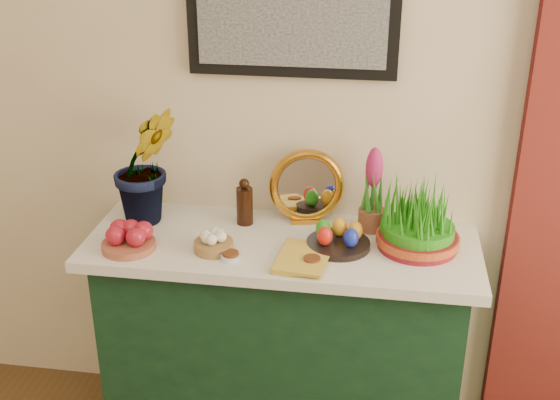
% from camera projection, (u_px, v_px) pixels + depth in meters
% --- Properties ---
extents(sideboard, '(1.30, 0.45, 0.85)m').
position_uv_depth(sideboard, '(282.00, 347.00, 2.70)').
color(sideboard, '#14381C').
rests_on(sideboard, ground).
extents(tablecloth, '(1.40, 0.55, 0.04)m').
position_uv_depth(tablecloth, '(282.00, 245.00, 2.52)').
color(tablecloth, silver).
rests_on(tablecloth, sideboard).
extents(hyacinth_green, '(0.38, 0.37, 0.59)m').
position_uv_depth(hyacinth_green, '(144.00, 147.00, 2.54)').
color(hyacinth_green, '#2B771D').
rests_on(hyacinth_green, tablecloth).
extents(apple_bowl, '(0.23, 0.23, 0.09)m').
position_uv_depth(apple_bowl, '(128.00, 239.00, 2.43)').
color(apple_bowl, '#9E5036').
rests_on(apple_bowl, tablecloth).
extents(garlic_basket, '(0.14, 0.14, 0.08)m').
position_uv_depth(garlic_basket, '(213.00, 243.00, 2.43)').
color(garlic_basket, '#9F7340').
rests_on(garlic_basket, tablecloth).
extents(vinegar_cruet, '(0.06, 0.06, 0.18)m').
position_uv_depth(vinegar_cruet, '(245.00, 204.00, 2.60)').
color(vinegar_cruet, black).
rests_on(vinegar_cruet, tablecloth).
extents(mirror, '(0.29, 0.12, 0.28)m').
position_uv_depth(mirror, '(307.00, 187.00, 2.61)').
color(mirror, orange).
rests_on(mirror, tablecloth).
extents(book, '(0.18, 0.24, 0.03)m').
position_uv_depth(book, '(278.00, 254.00, 2.38)').
color(book, gold).
rests_on(book, tablecloth).
extents(spice_dish_left, '(0.07, 0.07, 0.03)m').
position_uv_depth(spice_dish_left, '(231.00, 256.00, 2.38)').
color(spice_dish_left, silver).
rests_on(spice_dish_left, tablecloth).
extents(spice_dish_right, '(0.07, 0.07, 0.03)m').
position_uv_depth(spice_dish_right, '(312.00, 262.00, 2.34)').
color(spice_dish_right, silver).
rests_on(spice_dish_right, tablecloth).
extents(egg_plate, '(0.28, 0.28, 0.09)m').
position_uv_depth(egg_plate, '(338.00, 238.00, 2.45)').
color(egg_plate, black).
rests_on(egg_plate, tablecloth).
extents(hyacinth_pink, '(0.10, 0.10, 0.32)m').
position_uv_depth(hyacinth_pink, '(373.00, 193.00, 2.53)').
color(hyacinth_pink, brown).
rests_on(hyacinth_pink, tablecloth).
extents(wheatgrass_sabzeh, '(0.29, 0.29, 0.23)m').
position_uv_depth(wheatgrass_sabzeh, '(419.00, 221.00, 2.42)').
color(wheatgrass_sabzeh, maroon).
rests_on(wheatgrass_sabzeh, tablecloth).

